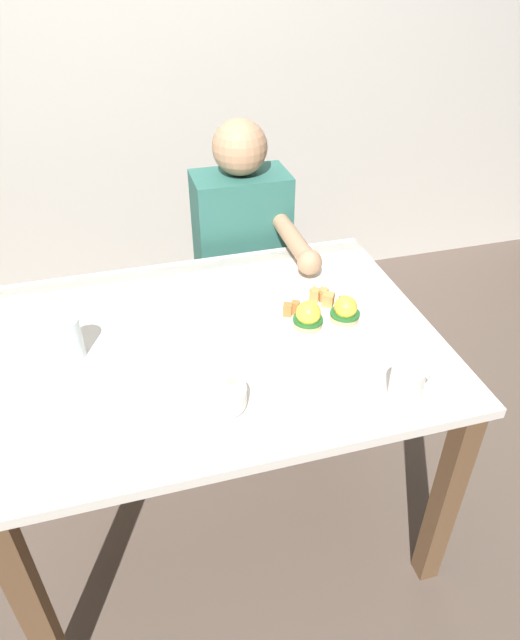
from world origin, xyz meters
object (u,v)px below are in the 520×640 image
object	(u,v)px
diner_person	(245,254)
water_glass_near	(68,340)
fork	(31,335)
fruit_bowl	(221,396)
coffee_mug	(408,383)
eggs_benedict_plate	(324,316)
dining_table	(218,368)

from	to	relation	value
diner_person	water_glass_near	bearing A→B (deg)	-137.30
fork	water_glass_near	world-z (taller)	water_glass_near
fruit_bowl	water_glass_near	xyz separation A→B (m)	(-0.34, 0.29, 0.02)
coffee_mug	water_glass_near	distance (m)	0.86
eggs_benedict_plate	coffee_mug	world-z (taller)	coffee_mug
eggs_benedict_plate	fork	size ratio (longest dim) A/B	2.18
fruit_bowl	water_glass_near	world-z (taller)	water_glass_near
water_glass_near	diner_person	xyz separation A→B (m)	(0.61, 0.57, -0.14)
eggs_benedict_plate	diner_person	size ratio (longest dim) A/B	0.24
fork	dining_table	bearing A→B (deg)	-17.13
eggs_benedict_plate	diner_person	xyz separation A→B (m)	(-0.08, 0.61, -0.12)
dining_table	eggs_benedict_plate	bearing A→B (deg)	-2.60
eggs_benedict_plate	coffee_mug	xyz separation A→B (m)	(0.08, -0.34, 0.02)
fork	water_glass_near	xyz separation A→B (m)	(0.11, -0.12, 0.05)
eggs_benedict_plate	fruit_bowl	bearing A→B (deg)	-145.42
coffee_mug	fork	bearing A→B (deg)	150.00
eggs_benedict_plate	fork	bearing A→B (deg)	168.33
fruit_bowl	dining_table	bearing A→B (deg)	80.65
dining_table	coffee_mug	bearing A→B (deg)	-42.60
eggs_benedict_plate	dining_table	bearing A→B (deg)	177.40
fruit_bowl	diner_person	xyz separation A→B (m)	(0.28, 0.86, -0.12)
eggs_benedict_plate	fruit_bowl	size ratio (longest dim) A/B	2.25
water_glass_near	fork	bearing A→B (deg)	132.36
eggs_benedict_plate	diner_person	distance (m)	0.63
eggs_benedict_plate	fork	world-z (taller)	eggs_benedict_plate
eggs_benedict_plate	coffee_mug	size ratio (longest dim) A/B	2.43
fruit_bowl	fork	xyz separation A→B (m)	(-0.45, 0.41, -0.03)
coffee_mug	diner_person	distance (m)	0.98
dining_table	water_glass_near	world-z (taller)	water_glass_near
fork	fruit_bowl	bearing A→B (deg)	-42.28
fruit_bowl	diner_person	distance (m)	0.91
water_glass_near	coffee_mug	bearing A→B (deg)	-26.79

